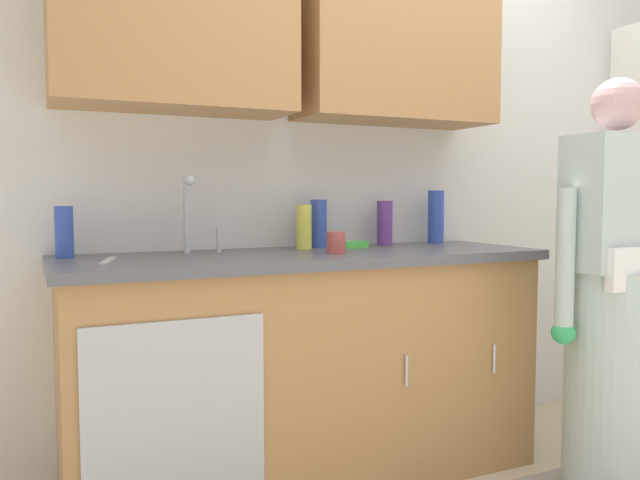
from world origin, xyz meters
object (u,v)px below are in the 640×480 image
object	(u,v)px
bottle_dish_liquid	(64,232)
bottle_water_tall	(318,224)
bottle_cleaner_spray	(436,217)
cup_by_sink	(336,243)
bottle_water_short	(304,227)
knife_on_counter	(108,260)
sponge	(354,245)
sink	(206,260)
person_at_sink	(611,318)
bottle_soap	(385,223)

from	to	relation	value
bottle_dish_liquid	bottle_water_tall	bearing A→B (deg)	2.13
bottle_cleaner_spray	cup_by_sink	xyz separation A→B (m)	(-0.69, -0.31, -0.08)
bottle_water_short	knife_on_counter	world-z (taller)	bottle_water_short
bottle_dish_liquid	sponge	world-z (taller)	bottle_dish_liquid
sink	bottle_dish_liquid	xyz separation A→B (m)	(-0.49, 0.16, 0.11)
cup_by_sink	bottle_dish_liquid	bearing A→B (deg)	164.20
person_at_sink	bottle_cleaner_spray	bearing A→B (deg)	108.58
person_at_sink	cup_by_sink	bearing A→B (deg)	152.94
bottle_water_short	cup_by_sink	xyz separation A→B (m)	(0.03, -0.26, -0.05)
bottle_soap	bottle_water_tall	world-z (taller)	bottle_water_tall
sink	bottle_soap	world-z (taller)	sink
bottle_soap	sponge	size ratio (longest dim) A/B	1.88
bottle_soap	bottle_water_tall	size ratio (longest dim) A/B	0.97
person_at_sink	bottle_water_short	distance (m)	1.29
bottle_dish_liquid	knife_on_counter	distance (m)	0.26
bottle_cleaner_spray	bottle_soap	distance (m)	0.29
bottle_cleaner_spray	cup_by_sink	bearing A→B (deg)	-155.90
bottle_cleaner_spray	bottle_water_tall	bearing A→B (deg)	179.31
bottle_water_tall	sponge	size ratio (longest dim) A/B	1.93
bottle_soap	knife_on_counter	distance (m)	1.28
bottle_cleaner_spray	sponge	xyz separation A→B (m)	(-0.50, -0.09, -0.11)
bottle_dish_liquid	cup_by_sink	distance (m)	1.02
sink	knife_on_counter	bearing A→B (deg)	-173.83
bottle_dish_liquid	knife_on_counter	xyz separation A→B (m)	(0.13, -0.20, -0.09)
sink	person_at_sink	world-z (taller)	person_at_sink
bottle_dish_liquid	sponge	xyz separation A→B (m)	(1.18, -0.06, -0.08)
sink	sponge	world-z (taller)	sink
knife_on_counter	bottle_cleaner_spray	bearing A→B (deg)	-66.67
sink	bottle_dish_liquid	bearing A→B (deg)	162.03
bottle_soap	cup_by_sink	world-z (taller)	bottle_soap
sink	bottle_soap	distance (m)	0.93
bottle_dish_liquid	bottle_water_short	xyz separation A→B (m)	(0.96, -0.02, -0.00)
bottle_water_tall	knife_on_counter	size ratio (longest dim) A/B	0.89
cup_by_sink	bottle_cleaner_spray	bearing A→B (deg)	24.10
bottle_water_short	knife_on_counter	bearing A→B (deg)	-167.76
sink	knife_on_counter	world-z (taller)	sink
person_at_sink	sponge	distance (m)	1.08
bottle_cleaner_spray	knife_on_counter	world-z (taller)	bottle_cleaner_spray
sink	bottle_dish_liquid	distance (m)	0.53
sponge	bottle_water_tall	bearing A→B (deg)	142.64
sink	knife_on_counter	size ratio (longest dim) A/B	2.08
bottle_soap	bottle_water_short	size ratio (longest dim) A/B	1.08
bottle_cleaner_spray	sponge	world-z (taller)	bottle_cleaner_spray
person_at_sink	bottle_cleaner_spray	size ratio (longest dim) A/B	6.36
bottle_dish_liquid	bottle_water_short	world-z (taller)	same
knife_on_counter	sponge	bearing A→B (deg)	-67.52
bottle_cleaner_spray	bottle_soap	xyz separation A→B (m)	(-0.29, -0.00, -0.02)
sink	bottle_water_short	bearing A→B (deg)	16.72
bottle_water_short	bottle_cleaner_spray	bearing A→B (deg)	4.01
knife_on_counter	sponge	distance (m)	1.06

